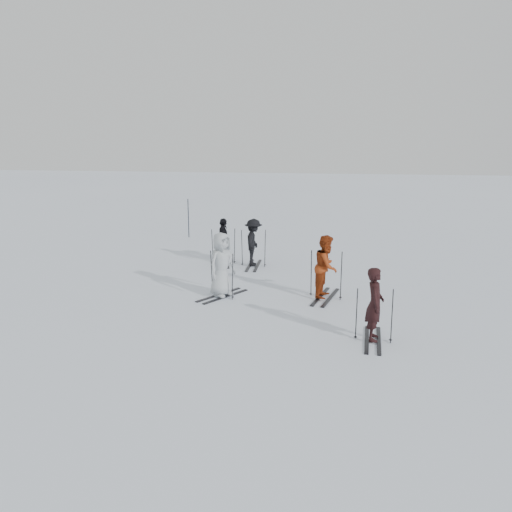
{
  "coord_description": "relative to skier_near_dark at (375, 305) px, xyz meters",
  "views": [
    {
      "loc": [
        2.71,
        -12.47,
        4.08
      ],
      "look_at": [
        0.0,
        1.0,
        1.0
      ],
      "focal_mm": 35.0,
      "sensor_mm": 36.0,
      "label": 1
    }
  ],
  "objects": [
    {
      "name": "skier_uphill_left",
      "position": [
        -4.95,
        6.23,
        -0.01
      ],
      "size": [
        0.61,
        0.98,
        1.56
      ],
      "primitive_type": "imported",
      "rotation": [
        0.0,
        0.0,
        1.84
      ],
      "color": "black",
      "rests_on": "ground"
    },
    {
      "name": "skier_uphill_far",
      "position": [
        -3.84,
        6.03,
        0.02
      ],
      "size": [
        0.67,
        1.08,
        1.6
      ],
      "primitive_type": "imported",
      "rotation": [
        0.0,
        0.0,
        1.65
      ],
      "color": "black",
      "rests_on": "ground"
    },
    {
      "name": "skis_grey",
      "position": [
        -3.98,
        2.44,
        -0.14
      ],
      "size": [
        1.99,
        1.67,
        1.29
      ],
      "primitive_type": null,
      "rotation": [
        0.0,
        0.0,
        1.07
      ],
      "color": "black",
      "rests_on": "ground"
    },
    {
      "name": "skis_uphill_left",
      "position": [
        -4.95,
        6.23,
        -0.15
      ],
      "size": [
        1.91,
        1.34,
        1.26
      ],
      "primitive_type": null,
      "rotation": [
        0.0,
        0.0,
        1.84
      ],
      "color": "black",
      "rests_on": "ground"
    },
    {
      "name": "skis_red",
      "position": [
        -1.19,
        2.87,
        -0.11
      ],
      "size": [
        1.99,
        1.29,
        1.35
      ],
      "primitive_type": null,
      "rotation": [
        0.0,
        0.0,
        1.39
      ],
      "color": "black",
      "rests_on": "ground"
    },
    {
      "name": "skier_red",
      "position": [
        -1.19,
        2.87,
        0.06
      ],
      "size": [
        0.78,
        0.93,
        1.7
      ],
      "primitive_type": "imported",
      "rotation": [
        0.0,
        0.0,
        1.39
      ],
      "color": "maroon",
      "rests_on": "ground"
    },
    {
      "name": "skier_near_dark",
      "position": [
        0.0,
        0.0,
        0.0
      ],
      "size": [
        0.39,
        0.58,
        1.57
      ],
      "primitive_type": "imported",
      "rotation": [
        0.0,
        0.0,
        1.55
      ],
      "color": "black",
      "rests_on": "ground"
    },
    {
      "name": "piste_marker",
      "position": [
        -7.78,
        10.77,
        0.08
      ],
      "size": [
        0.04,
        0.04,
        1.72
      ],
      "primitive_type": "cylinder",
      "rotation": [
        0.0,
        0.0,
        -0.01
      ],
      "color": "black",
      "rests_on": "ground"
    },
    {
      "name": "ground",
      "position": [
        -3.18,
        2.2,
        -0.78
      ],
      "size": [
        120.0,
        120.0,
        0.0
      ],
      "primitive_type": "plane",
      "color": "silver",
      "rests_on": "ground"
    },
    {
      "name": "skis_uphill_far",
      "position": [
        -3.84,
        6.03,
        -0.14
      ],
      "size": [
        1.85,
        1.08,
        1.3
      ],
      "primitive_type": null,
      "rotation": [
        0.0,
        0.0,
        1.65
      ],
      "color": "black",
      "rests_on": "ground"
    },
    {
      "name": "skis_near_dark",
      "position": [
        0.0,
        0.0,
        -0.19
      ],
      "size": [
        1.65,
        0.9,
        1.19
      ],
      "primitive_type": null,
      "rotation": [
        0.0,
        0.0,
        1.55
      ],
      "color": "black",
      "rests_on": "ground"
    },
    {
      "name": "skier_grey",
      "position": [
        -3.98,
        2.44,
        0.09
      ],
      "size": [
        0.9,
        1.02,
        1.75
      ],
      "primitive_type": "imported",
      "rotation": [
        0.0,
        0.0,
        1.07
      ],
      "color": "#ABB1B4",
      "rests_on": "ground"
    }
  ]
}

